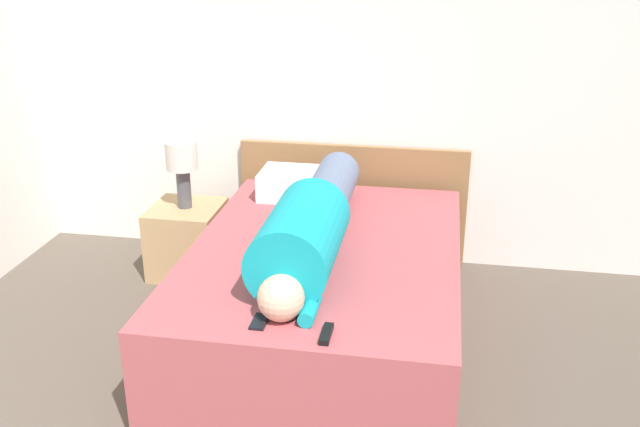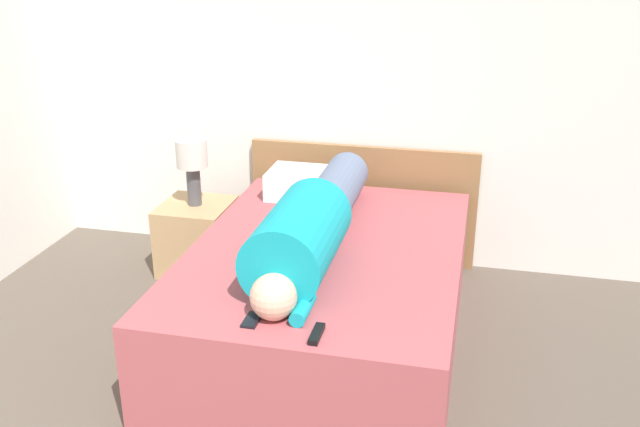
# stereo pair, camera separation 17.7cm
# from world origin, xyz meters

# --- Properties ---
(wall_back) EXTENTS (5.76, 0.06, 2.60)m
(wall_back) POSITION_xyz_m (0.00, 3.74, 1.30)
(wall_back) COLOR white
(wall_back) RESTS_ON ground_plane
(bed) EXTENTS (1.40, 2.00, 0.57)m
(bed) POSITION_xyz_m (-0.06, 2.56, 0.28)
(bed) COLOR #A84C51
(bed) RESTS_ON ground_plane
(headboard) EXTENTS (1.52, 0.04, 0.80)m
(headboard) POSITION_xyz_m (-0.06, 3.67, 0.40)
(headboard) COLOR olive
(headboard) RESTS_ON ground_plane
(nightstand) EXTENTS (0.44, 0.46, 0.46)m
(nightstand) POSITION_xyz_m (-1.09, 3.26, 0.23)
(nightstand) COLOR tan
(nightstand) RESTS_ON ground_plane
(table_lamp) EXTENTS (0.20, 0.20, 0.44)m
(table_lamp) POSITION_xyz_m (-1.09, 3.26, 0.76)
(table_lamp) COLOR #4C4C51
(table_lamp) RESTS_ON nightstand
(person_lying) EXTENTS (0.38, 1.75, 0.38)m
(person_lying) POSITION_xyz_m (-0.12, 2.46, 0.73)
(person_lying) COLOR #DBB293
(person_lying) RESTS_ON bed
(pillow_near_headboard) EXTENTS (0.50, 0.33, 0.17)m
(pillow_near_headboard) POSITION_xyz_m (-0.33, 3.29, 0.65)
(pillow_near_headboard) COLOR white
(pillow_near_headboard) RESTS_ON bed
(tv_remote) EXTENTS (0.04, 0.15, 0.02)m
(tv_remote) POSITION_xyz_m (0.10, 1.69, 0.58)
(tv_remote) COLOR black
(tv_remote) RESTS_ON bed
(cell_phone) EXTENTS (0.06, 0.13, 0.01)m
(cell_phone) POSITION_xyz_m (-0.20, 1.75, 0.57)
(cell_phone) COLOR black
(cell_phone) RESTS_ON bed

